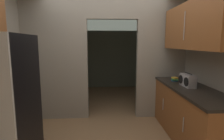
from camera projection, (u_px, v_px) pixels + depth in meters
name	position (u px, v px, depth m)	size (l,w,h in m)	color
kitchen_partition	(103.00, 54.00, 3.79)	(3.41, 0.12, 2.59)	#9E998C
adjoining_room_shell	(105.00, 53.00, 5.70)	(3.41, 2.83, 2.59)	gray
refrigerator	(0.00, 108.00, 2.12)	(0.71, 0.80, 1.71)	black
lower_cabinet_run	(190.00, 114.00, 2.99)	(0.64, 1.96, 0.90)	brown
upper_cabinet_counterside	(196.00, 26.00, 2.78)	(0.36, 1.76, 0.72)	brown
boombox	(188.00, 80.00, 2.99)	(0.15, 0.35, 0.23)	#B2B2B7
book_stack	(175.00, 79.00, 3.41)	(0.15, 0.15, 0.08)	#2D609E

